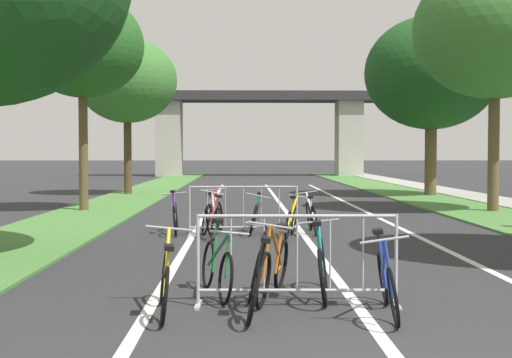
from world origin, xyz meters
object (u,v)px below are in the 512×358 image
at_px(crowd_barrier_second, 243,211).
at_px(tree_right_pine_near, 431,73).
at_px(bicycle_yellow_11, 165,282).
at_px(bicycle_black_4, 256,282).
at_px(bicycle_teal_10, 255,216).
at_px(bicycle_green_5, 217,267).
at_px(bicycle_orange_2, 273,269).
at_px(bicycle_white_6, 312,216).
at_px(tree_left_oak_mid, 82,46).
at_px(bicycle_purple_3, 175,216).
at_px(bicycle_blue_9, 387,282).
at_px(bicycle_red_7, 215,216).
at_px(crowd_barrier_nearest, 297,261).
at_px(tree_left_pine_far, 127,81).
at_px(bicycle_teal_0, 322,267).
at_px(bicycle_silver_8, 211,219).
at_px(tree_right_maple_mid, 495,30).
at_px(bicycle_yellow_1, 291,221).

bearing_deg(crowd_barrier_second, tree_right_pine_near, 59.97).
bearing_deg(crowd_barrier_second, bicycle_yellow_11, -97.04).
relative_size(bicycle_black_4, bicycle_teal_10, 1.01).
bearing_deg(bicycle_green_5, tree_right_pine_near, -126.42).
bearing_deg(bicycle_orange_2, bicycle_white_6, -85.38).
distance_m(tree_right_pine_near, bicycle_black_4, 21.92).
height_order(tree_left_oak_mid, bicycle_purple_3, tree_left_oak_mid).
bearing_deg(bicycle_blue_9, bicycle_red_7, -68.32).
bearing_deg(bicycle_yellow_11, crowd_barrier_nearest, 6.77).
xyz_separation_m(tree_left_pine_far, bicycle_purple_3, (3.27, -13.78, -4.32)).
distance_m(bicycle_teal_0, bicycle_black_4, 1.18).
bearing_deg(tree_left_pine_far, bicycle_silver_8, -74.35).
distance_m(bicycle_green_5, bicycle_red_7, 6.51).
bearing_deg(bicycle_purple_3, tree_left_pine_far, 99.29).
xyz_separation_m(crowd_barrier_nearest, bicycle_teal_0, (0.34, 0.45, -0.15)).
height_order(tree_right_pine_near, bicycle_white_6, tree_right_pine_near).
bearing_deg(tree_left_pine_far, bicycle_red_7, -73.34).
bearing_deg(bicycle_red_7, tree_right_pine_near, 65.82).
bearing_deg(bicycle_silver_8, crowd_barrier_second, 18.13).
xyz_separation_m(tree_left_oak_mid, bicycle_teal_0, (5.66, -12.32, -4.51)).
height_order(tree_right_pine_near, bicycle_purple_3, tree_right_pine_near).
bearing_deg(tree_right_pine_near, bicycle_silver_8, -121.40).
bearing_deg(tree_right_maple_mid, bicycle_orange_2, -120.49).
bearing_deg(bicycle_yellow_11, bicycle_green_5, 53.68).
bearing_deg(crowd_barrier_nearest, tree_left_pine_far, 104.34).
bearing_deg(tree_left_pine_far, bicycle_yellow_11, -79.66).
distance_m(bicycle_orange_2, bicycle_green_5, 0.71).
relative_size(crowd_barrier_second, bicycle_silver_8, 1.35).
bearing_deg(crowd_barrier_second, bicycle_teal_0, -81.47).
height_order(bicycle_black_4, bicycle_green_5, bicycle_black_4).
xyz_separation_m(bicycle_orange_2, bicycle_purple_3, (-1.81, 6.71, 0.01)).
bearing_deg(bicycle_red_7, bicycle_green_5, -78.92).
distance_m(bicycle_purple_3, bicycle_white_6, 2.95).
height_order(crowd_barrier_nearest, bicycle_red_7, crowd_barrier_nearest).
distance_m(crowd_barrier_nearest, bicycle_blue_9, 1.06).
bearing_deg(bicycle_orange_2, tree_left_pine_far, -61.85).
xyz_separation_m(bicycle_blue_9, bicycle_yellow_11, (-2.39, 0.13, -0.01)).
xyz_separation_m(bicycle_red_7, bicycle_silver_8, (-0.04, -0.79, 0.01)).
xyz_separation_m(bicycle_teal_0, bicycle_white_6, (0.55, 6.71, -0.01)).
bearing_deg(bicycle_purple_3, crowd_barrier_nearest, -77.86).
xyz_separation_m(crowd_barrier_nearest, bicycle_purple_3, (-2.06, 7.09, -0.15)).
bearing_deg(crowd_barrier_nearest, bicycle_yellow_11, -166.35).
distance_m(bicycle_purple_3, bicycle_blue_9, 8.14).
distance_m(bicycle_red_7, bicycle_blue_9, 7.86).
xyz_separation_m(bicycle_orange_2, bicycle_white_6, (1.15, 6.78, -0.01)).
height_order(tree_left_pine_far, bicycle_red_7, tree_left_pine_far).
bearing_deg(bicycle_orange_2, bicycle_yellow_11, 45.58).
xyz_separation_m(bicycle_white_6, bicycle_teal_10, (-1.24, -0.07, 0.01)).
relative_size(bicycle_yellow_1, bicycle_purple_3, 0.93).
xyz_separation_m(bicycle_yellow_1, bicycle_yellow_11, (-1.85, -6.65, 0.00)).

